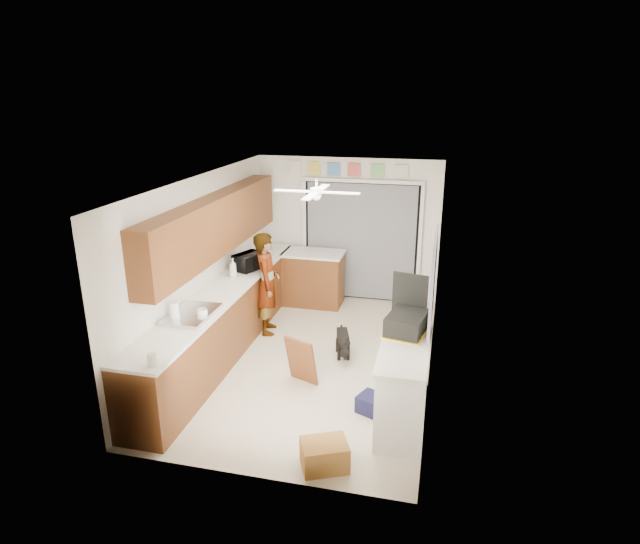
# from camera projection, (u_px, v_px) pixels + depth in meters

# --- Properties ---
(floor) EXTENTS (5.00, 5.00, 0.00)m
(floor) POSITION_uv_depth(u_px,v_px,m) (313.00, 358.00, 7.52)
(floor) COLOR beige
(floor) RESTS_ON ground
(ceiling) EXTENTS (5.00, 5.00, 0.00)m
(ceiling) POSITION_uv_depth(u_px,v_px,m) (313.00, 180.00, 6.71)
(ceiling) COLOR white
(ceiling) RESTS_ON ground
(wall_back) EXTENTS (3.20, 0.00, 3.20)m
(wall_back) POSITION_uv_depth(u_px,v_px,m) (348.00, 229.00, 9.42)
(wall_back) COLOR white
(wall_back) RESTS_ON ground
(wall_front) EXTENTS (3.20, 0.00, 3.20)m
(wall_front) POSITION_uv_depth(u_px,v_px,m) (246.00, 362.00, 4.81)
(wall_front) COLOR white
(wall_front) RESTS_ON ground
(wall_left) EXTENTS (0.00, 5.00, 5.00)m
(wall_left) POSITION_uv_depth(u_px,v_px,m) (202.00, 266.00, 7.47)
(wall_left) COLOR white
(wall_left) RESTS_ON ground
(wall_right) EXTENTS (0.00, 5.00, 5.00)m
(wall_right) POSITION_uv_depth(u_px,v_px,m) (435.00, 284.00, 6.76)
(wall_right) COLOR white
(wall_right) RESTS_ON ground
(left_base_cabinets) EXTENTS (0.60, 4.80, 0.90)m
(left_base_cabinets) POSITION_uv_depth(u_px,v_px,m) (225.00, 320.00, 7.66)
(left_base_cabinets) COLOR brown
(left_base_cabinets) RESTS_ON floor
(left_countertop) EXTENTS (0.62, 4.80, 0.04)m
(left_countertop) POSITION_uv_depth(u_px,v_px,m) (224.00, 290.00, 7.50)
(left_countertop) COLOR white
(left_countertop) RESTS_ON left_base_cabinets
(upper_cabinets) EXTENTS (0.32, 4.00, 0.80)m
(upper_cabinets) POSITION_uv_depth(u_px,v_px,m) (216.00, 225.00, 7.44)
(upper_cabinets) COLOR brown
(upper_cabinets) RESTS_ON wall_left
(sink_basin) EXTENTS (0.50, 0.76, 0.06)m
(sink_basin) POSITION_uv_depth(u_px,v_px,m) (192.00, 315.00, 6.57)
(sink_basin) COLOR silver
(sink_basin) RESTS_ON left_countertop
(faucet) EXTENTS (0.03, 0.03, 0.22)m
(faucet) POSITION_uv_depth(u_px,v_px,m) (177.00, 306.00, 6.58)
(faucet) COLOR silver
(faucet) RESTS_ON left_countertop
(peninsula_base) EXTENTS (1.00, 0.60, 0.90)m
(peninsula_base) POSITION_uv_depth(u_px,v_px,m) (313.00, 279.00, 9.32)
(peninsula_base) COLOR brown
(peninsula_base) RESTS_ON floor
(peninsula_top) EXTENTS (1.04, 0.64, 0.04)m
(peninsula_top) POSITION_uv_depth(u_px,v_px,m) (313.00, 253.00, 9.17)
(peninsula_top) COLOR white
(peninsula_top) RESTS_ON peninsula_base
(back_opening_recess) EXTENTS (2.00, 0.06, 2.10)m
(back_opening_recess) POSITION_uv_depth(u_px,v_px,m) (361.00, 242.00, 9.40)
(back_opening_recess) COLOR black
(back_opening_recess) RESTS_ON wall_back
(curtain_panel) EXTENTS (1.90, 0.03, 2.05)m
(curtain_panel) POSITION_uv_depth(u_px,v_px,m) (361.00, 242.00, 9.36)
(curtain_panel) COLOR gray
(curtain_panel) RESTS_ON wall_back
(door_trim_left) EXTENTS (0.06, 0.04, 2.10)m
(door_trim_left) POSITION_uv_depth(u_px,v_px,m) (305.00, 239.00, 9.60)
(door_trim_left) COLOR white
(door_trim_left) RESTS_ON wall_back
(door_trim_right) EXTENTS (0.06, 0.04, 2.10)m
(door_trim_right) POSITION_uv_depth(u_px,v_px,m) (420.00, 246.00, 9.15)
(door_trim_right) COLOR white
(door_trim_right) RESTS_ON wall_back
(door_trim_head) EXTENTS (2.10, 0.04, 0.06)m
(door_trim_head) POSITION_uv_depth(u_px,v_px,m) (362.00, 181.00, 9.03)
(door_trim_head) COLOR white
(door_trim_head) RESTS_ON wall_back
(header_frame_0) EXTENTS (0.22, 0.02, 0.22)m
(header_frame_0) POSITION_uv_depth(u_px,v_px,m) (314.00, 169.00, 9.18)
(header_frame_0) COLOR #DFCB4A
(header_frame_0) RESTS_ON wall_back
(header_frame_1) EXTENTS (0.22, 0.02, 0.22)m
(header_frame_1) POSITION_uv_depth(u_px,v_px,m) (334.00, 169.00, 9.11)
(header_frame_1) COLOR #4987C4
(header_frame_1) RESTS_ON wall_back
(header_frame_2) EXTENTS (0.22, 0.02, 0.22)m
(header_frame_2) POSITION_uv_depth(u_px,v_px,m) (354.00, 170.00, 9.03)
(header_frame_2) COLOR #DB5452
(header_frame_2) RESTS_ON wall_back
(header_frame_3) EXTENTS (0.22, 0.02, 0.22)m
(header_frame_3) POSITION_uv_depth(u_px,v_px,m) (378.00, 171.00, 8.94)
(header_frame_3) COLOR #79C06E
(header_frame_3) RESTS_ON wall_back
(header_frame_4) EXTENTS (0.22, 0.02, 0.22)m
(header_frame_4) POSITION_uv_depth(u_px,v_px,m) (402.00, 171.00, 8.86)
(header_frame_4) COLOR silver
(header_frame_4) RESTS_ON wall_back
(route66_sign) EXTENTS (0.22, 0.02, 0.26)m
(route66_sign) POSITION_uv_depth(u_px,v_px,m) (294.00, 168.00, 9.26)
(route66_sign) COLOR silver
(route66_sign) RESTS_ON wall_back
(right_counter_base) EXTENTS (0.50, 1.40, 0.90)m
(right_counter_base) POSITION_uv_depth(u_px,v_px,m) (404.00, 385.00, 5.97)
(right_counter_base) COLOR white
(right_counter_base) RESTS_ON floor
(right_counter_top) EXTENTS (0.54, 1.44, 0.04)m
(right_counter_top) POSITION_uv_depth(u_px,v_px,m) (405.00, 347.00, 5.82)
(right_counter_top) COLOR white
(right_counter_top) RESTS_ON right_counter_base
(abstract_painting) EXTENTS (0.03, 1.15, 0.95)m
(abstract_painting) POSITION_uv_depth(u_px,v_px,m) (433.00, 280.00, 5.72)
(abstract_painting) COLOR #EC5786
(abstract_painting) RESTS_ON wall_right
(ceiling_fan) EXTENTS (1.14, 1.14, 0.24)m
(ceiling_fan) POSITION_uv_depth(u_px,v_px,m) (316.00, 192.00, 6.95)
(ceiling_fan) COLOR white
(ceiling_fan) RESTS_ON ceiling
(microwave) EXTENTS (0.46, 0.54, 0.26)m
(microwave) POSITION_uv_depth(u_px,v_px,m) (249.00, 261.00, 8.25)
(microwave) COLOR black
(microwave) RESTS_ON left_countertop
(soap_bottle) EXTENTS (0.12, 0.12, 0.29)m
(soap_bottle) POSITION_uv_depth(u_px,v_px,m) (233.00, 268.00, 7.92)
(soap_bottle) COLOR silver
(soap_bottle) RESTS_ON left_countertop
(cup) EXTENTS (0.15, 0.15, 0.10)m
(cup) POSITION_uv_depth(u_px,v_px,m) (202.00, 313.00, 6.53)
(cup) COLOR white
(cup) RESTS_ON left_countertop
(jar_a) EXTENTS (0.11, 0.11, 0.13)m
(jar_a) POSITION_uv_depth(u_px,v_px,m) (152.00, 360.00, 5.36)
(jar_a) COLOR silver
(jar_a) RESTS_ON left_countertop
(paper_towel_roll) EXTENTS (0.13, 0.13, 0.23)m
(paper_towel_roll) POSITION_uv_depth(u_px,v_px,m) (175.00, 311.00, 6.41)
(paper_towel_roll) COLOR white
(paper_towel_roll) RESTS_ON left_countertop
(suitcase) EXTENTS (0.50, 0.60, 0.23)m
(suitcase) POSITION_uv_depth(u_px,v_px,m) (407.00, 323.00, 6.09)
(suitcase) COLOR black
(suitcase) RESTS_ON right_counter_top
(suitcase_rim) EXTENTS (0.55, 0.66, 0.02)m
(suitcase_rim) POSITION_uv_depth(u_px,v_px,m) (406.00, 332.00, 6.13)
(suitcase_rim) COLOR yellow
(suitcase_rim) RESTS_ON suitcase
(suitcase_lid) EXTENTS (0.42, 0.11, 0.50)m
(suitcase_lid) POSITION_uv_depth(u_px,v_px,m) (410.00, 294.00, 6.28)
(suitcase_lid) COLOR black
(suitcase_lid) RESTS_ON suitcase
(cardboard_box) EXTENTS (0.55, 0.50, 0.28)m
(cardboard_box) POSITION_uv_depth(u_px,v_px,m) (324.00, 455.00, 5.30)
(cardboard_box) COLOR #A57834
(cardboard_box) RESTS_ON floor
(navy_crate) EXTENTS (0.42, 0.39, 0.21)m
(navy_crate) POSITION_uv_depth(u_px,v_px,m) (373.00, 404.00, 6.23)
(navy_crate) COLOR black
(navy_crate) RESTS_ON floor
(cabinet_door_panel) EXTENTS (0.46, 0.31, 0.63)m
(cabinet_door_panel) POSITION_uv_depth(u_px,v_px,m) (301.00, 361.00, 6.78)
(cabinet_door_panel) COLOR brown
(cabinet_door_panel) RESTS_ON floor
(man) EXTENTS (0.51, 0.65, 1.59)m
(man) POSITION_uv_depth(u_px,v_px,m) (267.00, 283.00, 8.11)
(man) COLOR white
(man) RESTS_ON floor
(dog) EXTENTS (0.36, 0.56, 0.41)m
(dog) POSITION_uv_depth(u_px,v_px,m) (343.00, 343.00, 7.53)
(dog) COLOR black
(dog) RESTS_ON floor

